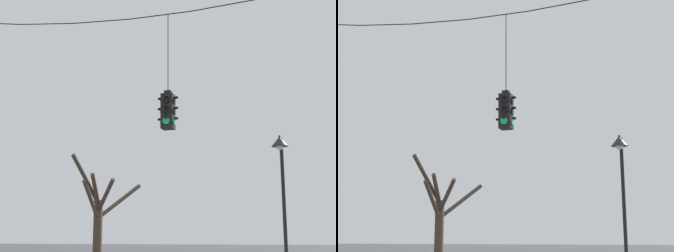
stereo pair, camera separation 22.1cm
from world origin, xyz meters
TOP-DOWN VIEW (x-y plane):
  - span_wire at (0.00, -0.04)m, footprint 13.08×0.03m
  - traffic_light_near_left_pole at (0.27, -0.04)m, footprint 0.58×0.58m
  - street_lamp at (3.02, 3.70)m, footprint 0.55×0.94m
  - bare_tree at (-5.36, 7.88)m, footprint 2.60×4.18m

SIDE VIEW (x-z plane):
  - bare_tree at x=-5.36m, z-range -0.07..4.89m
  - street_lamp at x=3.02m, z-range 1.37..6.17m
  - traffic_light_near_left_pole at x=0.27m, z-range 3.27..6.69m
  - span_wire at x=0.00m, z-range 7.76..8.39m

